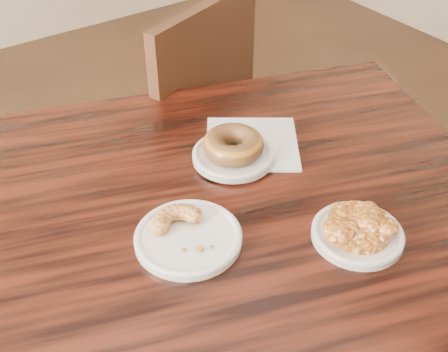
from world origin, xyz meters
TOP-DOWN VIEW (x-y plane):
  - cafe_table at (0.26, 0.02)m, footprint 1.12×1.12m
  - chair_far at (0.41, 0.66)m, footprint 0.53×0.53m
  - napkin at (0.36, 0.18)m, footprint 0.24×0.24m
  - plate_donut at (0.31, 0.16)m, footprint 0.15×0.15m
  - plate_cruller at (0.13, 0.03)m, footprint 0.17×0.17m
  - plate_fritter at (0.35, -0.11)m, footprint 0.14×0.14m
  - glazed_donut at (0.31, 0.16)m, footprint 0.11×0.11m
  - apple_fritter at (0.35, -0.11)m, footprint 0.14×0.14m
  - cruller_fragment at (0.13, 0.03)m, footprint 0.10×0.10m

SIDE VIEW (x-z plane):
  - cafe_table at x=0.26m, z-range 0.00..0.75m
  - chair_far at x=0.41m, z-range 0.00..0.90m
  - napkin at x=0.36m, z-range 0.75..0.75m
  - plate_cruller at x=0.13m, z-range 0.75..0.76m
  - plate_fritter at x=0.35m, z-range 0.75..0.76m
  - plate_donut at x=0.31m, z-range 0.75..0.77m
  - cruller_fragment at x=0.13m, z-range 0.76..0.79m
  - apple_fritter at x=0.35m, z-range 0.76..0.79m
  - glazed_donut at x=0.31m, z-range 0.77..0.81m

